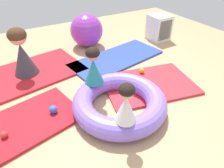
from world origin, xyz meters
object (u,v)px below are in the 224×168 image
object	(u,v)px
child_in_white	(126,103)
adult_seated	(22,52)
play_ball_teal	(142,94)
play_ball_red	(4,134)
play_ball_blue	(53,110)
exercise_ball_large	(87,31)
child_in_teal	(93,66)
inflatable_cushion	(119,102)
play_ball_orange	(142,71)
storage_cube	(160,28)

from	to	relation	value
child_in_white	adult_seated	size ratio (longest dim) A/B	0.60
play_ball_teal	play_ball_red	world-z (taller)	play_ball_red
child_in_white	play_ball_blue	world-z (taller)	child_in_white
adult_seated	play_ball_blue	bearing A→B (deg)	106.09
play_ball_teal	play_ball_red	size ratio (longest dim) A/B	0.89
exercise_ball_large	child_in_teal	bearing A→B (deg)	-110.84
adult_seated	child_in_white	bearing A→B (deg)	121.35
inflatable_cushion	play_ball_blue	size ratio (longest dim) A/B	12.05
play_ball_teal	play_ball_red	distance (m)	1.84
play_ball_orange	storage_cube	xyz separation A→B (m)	(1.30, 1.08, 0.19)
play_ball_blue	child_in_white	bearing A→B (deg)	-51.07
storage_cube	play_ball_red	bearing A→B (deg)	-158.06
child_in_teal	storage_cube	bearing A→B (deg)	-107.49
play_ball_orange	exercise_ball_large	world-z (taller)	exercise_ball_large
child_in_teal	child_in_white	size ratio (longest dim) A/B	1.10
child_in_white	storage_cube	bearing A→B (deg)	-20.51
child_in_white	play_ball_blue	distance (m)	1.07
inflatable_cushion	child_in_white	xyz separation A→B (m)	(-0.18, -0.42, 0.37)
play_ball_teal	play_ball_orange	size ratio (longest dim) A/B	0.80
play_ball_teal	child_in_white	bearing A→B (deg)	-142.15
adult_seated	child_in_teal	bearing A→B (deg)	134.84
child_in_white	play_ball_teal	world-z (taller)	child_in_white
adult_seated	play_ball_teal	distance (m)	2.04
child_in_white	adult_seated	world-z (taller)	adult_seated
child_in_white	play_ball_orange	world-z (taller)	child_in_white
adult_seated	storage_cube	size ratio (longest dim) A/B	1.43
child_in_teal	storage_cube	xyz separation A→B (m)	(2.26, 1.22, -0.25)
play_ball_teal	exercise_ball_large	size ratio (longest dim) A/B	0.11
child_in_teal	play_ball_orange	distance (m)	1.06
play_ball_blue	play_ball_teal	bearing A→B (deg)	-14.02
play_ball_blue	adult_seated	bearing A→B (deg)	94.89
inflatable_cushion	play_ball_blue	xyz separation A→B (m)	(-0.81, 0.35, -0.04)
inflatable_cushion	play_ball_red	size ratio (longest dim) A/B	15.15
child_in_teal	play_ball_blue	distance (m)	0.78
adult_seated	exercise_ball_large	distance (m)	1.53
play_ball_blue	play_ball_red	bearing A→B (deg)	-168.59
play_ball_orange	storage_cube	bearing A→B (deg)	39.79
storage_cube	child_in_white	bearing A→B (deg)	-137.90
child_in_white	adult_seated	bearing A→B (deg)	47.56
inflatable_cushion	storage_cube	xyz separation A→B (m)	(2.10, 1.64, 0.14)
child_in_teal	play_ball_teal	xyz separation A→B (m)	(0.57, -0.38, -0.45)
play_ball_blue	inflatable_cushion	bearing A→B (deg)	-23.57
child_in_teal	exercise_ball_large	distance (m)	1.86
child_in_white	inflatable_cushion	bearing A→B (deg)	3.60
inflatable_cushion	play_ball_red	distance (m)	1.44
child_in_white	child_in_teal	bearing A→B (deg)	25.64
play_ball_blue	play_ball_teal	world-z (taller)	play_ball_blue
inflatable_cushion	storage_cube	distance (m)	2.67
child_in_teal	adult_seated	bearing A→B (deg)	-12.17
play_ball_blue	play_ball_orange	xyz separation A→B (m)	(1.61, 0.21, -0.01)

